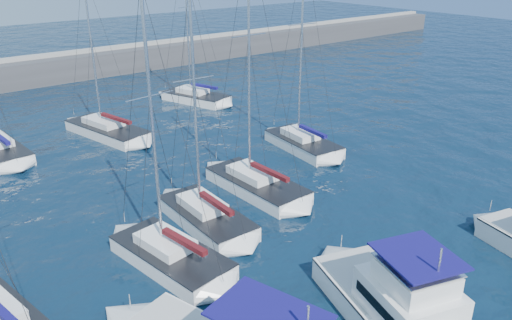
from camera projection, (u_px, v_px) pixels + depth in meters
ground at (328, 278)px, 25.71m from camera, size 220.00×220.00×0.00m
breakwater at (30, 75)px, 62.87m from camera, size 160.00×6.00×4.45m
motor_yacht_stbd_inner at (398, 306)px, 21.94m from camera, size 6.14×9.11×4.69m
sailboat_mid_b at (171, 256)px, 26.59m from camera, size 4.12×7.55×14.71m
sailboat_mid_c at (206, 216)px, 30.54m from camera, size 3.10×7.28×14.31m
sailboat_mid_d at (256, 184)px, 34.74m from camera, size 3.44×8.03×17.13m
sailboat_mid_e at (303, 143)px, 42.15m from camera, size 3.75×7.51×16.47m
sailboat_back_b at (108, 130)px, 45.21m from camera, size 5.03×9.40×14.64m
sailboat_back_c at (196, 97)px, 55.33m from camera, size 5.34×8.16×16.27m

